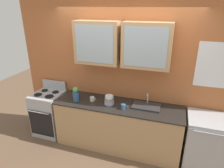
# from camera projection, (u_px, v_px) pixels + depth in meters

# --- Properties ---
(ground_plane) EXTENTS (10.00, 10.00, 0.00)m
(ground_plane) POSITION_uv_depth(u_px,v_px,m) (117.00, 145.00, 3.83)
(ground_plane) COLOR brown
(back_wall_unit) EXTENTS (4.15, 0.43, 2.79)m
(back_wall_unit) POSITION_uv_depth(u_px,v_px,m) (124.00, 65.00, 3.54)
(back_wall_unit) COLOR #B76638
(back_wall_unit) RESTS_ON ground_plane
(counter) EXTENTS (2.29, 0.66, 0.89)m
(counter) POSITION_uv_depth(u_px,v_px,m) (118.00, 126.00, 3.66)
(counter) COLOR tan
(counter) RESTS_ON ground_plane
(stove_range) EXTENTS (0.57, 0.63, 1.07)m
(stove_range) POSITION_uv_depth(u_px,v_px,m) (50.00, 113.00, 4.09)
(stove_range) COLOR #ADAFB5
(stove_range) RESTS_ON ground_plane
(sink_faucet) EXTENTS (0.47, 0.30, 0.23)m
(sink_faucet) POSITION_uv_depth(u_px,v_px,m) (146.00, 106.00, 3.41)
(sink_faucet) COLOR #2D2D30
(sink_faucet) RESTS_ON counter
(bowl_stack) EXTENTS (0.17, 0.17, 0.17)m
(bowl_stack) POSITION_uv_depth(u_px,v_px,m) (109.00, 100.00, 3.48)
(bowl_stack) COLOR #8CB7E0
(bowl_stack) RESTS_ON counter
(vase) EXTENTS (0.12, 0.12, 0.27)m
(vase) POSITION_uv_depth(u_px,v_px,m) (76.00, 94.00, 3.60)
(vase) COLOR #33598C
(vase) RESTS_ON counter
(cup_near_sink) EXTENTS (0.11, 0.08, 0.09)m
(cup_near_sink) POSITION_uv_depth(u_px,v_px,m) (123.00, 107.00, 3.33)
(cup_near_sink) COLOR #38608C
(cup_near_sink) RESTS_ON counter
(cup_near_bowls) EXTENTS (0.11, 0.08, 0.08)m
(cup_near_bowls) POSITION_uv_depth(u_px,v_px,m) (92.00, 99.00, 3.62)
(cup_near_bowls) COLOR silver
(cup_near_bowls) RESTS_ON counter
(dishwasher) EXTENTS (0.59, 0.64, 0.89)m
(dishwasher) POSITION_uv_depth(u_px,v_px,m) (203.00, 142.00, 3.24)
(dishwasher) COLOR #ADAFB5
(dishwasher) RESTS_ON ground_plane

